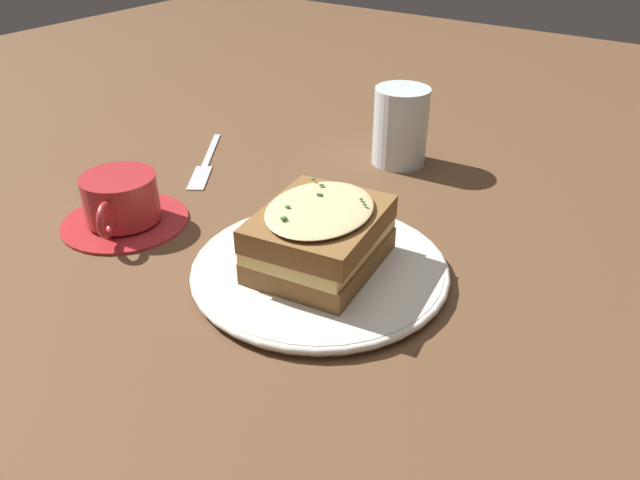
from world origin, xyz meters
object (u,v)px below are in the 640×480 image
sandwich (320,236)px  water_glass (400,126)px  teacup_with_saucer (122,204)px  dinner_plate (320,269)px  fork (204,166)px

sandwich → water_glass: (0.07, -0.29, 0.01)m
sandwich → teacup_with_saucer: sandwich is taller
dinner_plate → water_glass: size_ratio=2.47×
dinner_plate → teacup_with_saucer: 0.25m
dinner_plate → sandwich: size_ratio=1.71×
dinner_plate → fork: 0.30m
sandwich → teacup_with_saucer: bearing=9.4°
water_glass → fork: bearing=38.8°
sandwich → fork: size_ratio=0.92×
sandwich → dinner_plate: bearing=-55.9°
fork → dinner_plate: bearing=122.0°
teacup_with_saucer → fork: size_ratio=0.87×
sandwich → fork: sandwich is taller
sandwich → fork: (0.28, -0.12, -0.04)m
teacup_with_saucer → dinner_plate: bearing=66.6°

